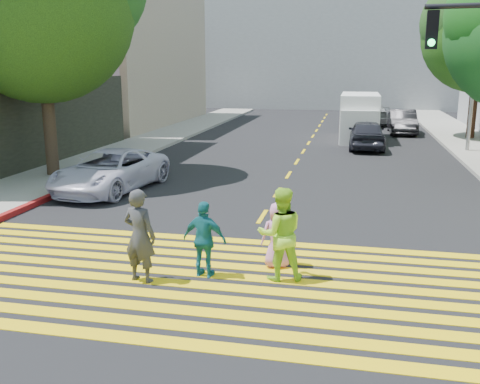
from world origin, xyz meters
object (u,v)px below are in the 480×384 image
(white_van, at_px, (359,118))
(silver_car, at_px, (372,114))
(pedestrian_extra, at_px, (205,240))
(dark_car_near, at_px, (366,134))
(dark_car_parked, at_px, (402,122))
(pedestrian_woman, at_px, (281,234))
(white_sedan, at_px, (110,171))
(pedestrian_child, at_px, (277,235))
(pedestrian_man, at_px, (140,236))

(white_van, bearing_deg, silver_car, 83.82)
(pedestrian_extra, xyz_separation_m, silver_car, (4.00, 30.23, -0.04))
(pedestrian_extra, xyz_separation_m, dark_car_near, (3.41, 18.01, -0.03))
(dark_car_near, bearing_deg, silver_car, -94.51)
(dark_car_parked, distance_m, white_van, 4.55)
(pedestrian_woman, xyz_separation_m, white_sedan, (-6.64, 6.47, -0.25))
(white_sedan, bearing_deg, pedestrian_child, -34.73)
(pedestrian_man, xyz_separation_m, white_van, (4.20, 21.83, 0.30))
(pedestrian_woman, relative_size, dark_car_parked, 0.41)
(white_sedan, distance_m, dark_car_near, 14.23)
(dark_car_near, bearing_deg, white_sedan, 51.24)
(pedestrian_extra, height_order, dark_car_near, pedestrian_extra)
(pedestrian_man, distance_m, pedestrian_child, 2.82)
(pedestrian_man, relative_size, silver_car, 0.37)
(pedestrian_man, distance_m, dark_car_near, 19.07)
(pedestrian_extra, xyz_separation_m, white_sedan, (-5.16, 6.65, -0.09))
(pedestrian_woman, xyz_separation_m, dark_car_parked, (4.21, 24.83, -0.19))
(white_sedan, bearing_deg, pedestrian_extra, -45.00)
(pedestrian_woman, distance_m, dark_car_parked, 25.18)
(dark_car_near, xyz_separation_m, silver_car, (0.59, 12.21, -0.01))
(white_sedan, bearing_deg, pedestrian_woman, -37.09)
(pedestrian_child, xyz_separation_m, silver_car, (2.68, 29.40, 0.04))
(pedestrian_child, distance_m, dark_car_parked, 24.57)
(pedestrian_woman, distance_m, white_sedan, 9.28)
(white_sedan, relative_size, dark_car_parked, 1.09)
(white_van, bearing_deg, pedestrian_woman, -94.25)
(pedestrian_extra, bearing_deg, pedestrian_child, -140.39)
(pedestrian_man, height_order, dark_car_near, pedestrian_man)
(pedestrian_man, bearing_deg, dark_car_parked, -93.09)
(silver_car, height_order, dark_car_parked, dark_car_parked)
(pedestrian_man, height_order, white_sedan, pedestrian_man)
(pedestrian_child, xyz_separation_m, dark_car_near, (2.08, 17.19, 0.05))
(pedestrian_child, relative_size, white_sedan, 0.28)
(pedestrian_man, xyz_separation_m, pedestrian_extra, (1.15, 0.50, -0.16))
(pedestrian_extra, relative_size, silver_car, 0.31)
(silver_car, distance_m, dark_car_parked, 5.49)
(dark_car_parked, bearing_deg, pedestrian_woman, -100.09)
(dark_car_near, height_order, silver_car, dark_car_near)
(pedestrian_child, bearing_deg, white_sedan, -56.41)
(pedestrian_extra, xyz_separation_m, dark_car_parked, (5.69, 25.00, -0.03))
(dark_car_parked, bearing_deg, pedestrian_man, -105.48)
(silver_car, bearing_deg, pedestrian_child, 80.63)
(white_sedan, relative_size, silver_car, 0.97)
(pedestrian_man, height_order, white_van, white_van)
(dark_car_parked, bearing_deg, pedestrian_extra, -103.28)
(pedestrian_extra, xyz_separation_m, white_van, (3.04, 21.34, 0.45))
(dark_car_near, bearing_deg, dark_car_parked, -109.81)
(pedestrian_child, bearing_deg, pedestrian_extra, 17.43)
(dark_car_near, relative_size, dark_car_parked, 0.98)
(pedestrian_man, relative_size, white_van, 0.34)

